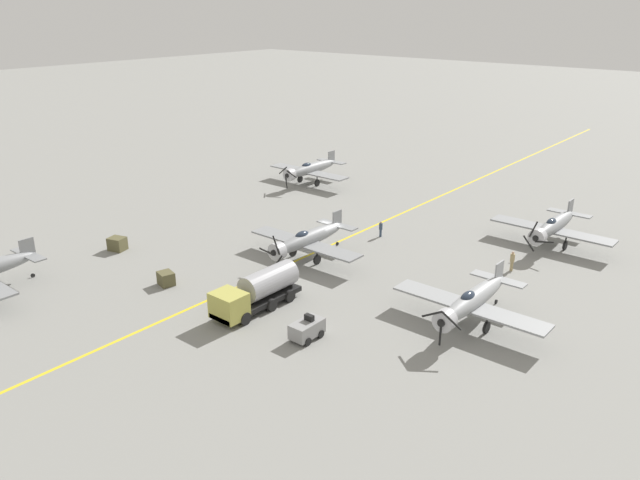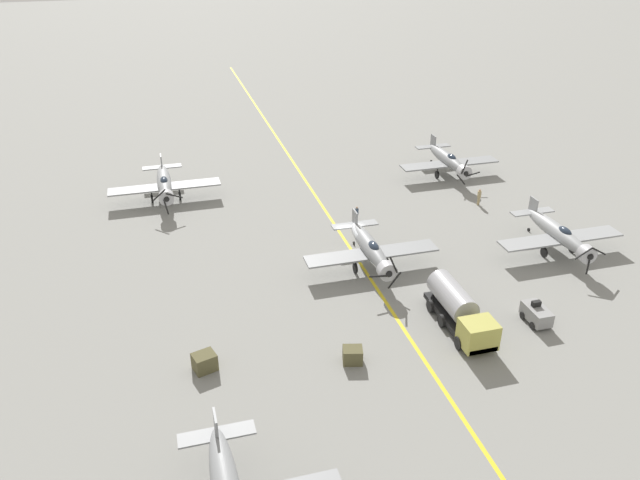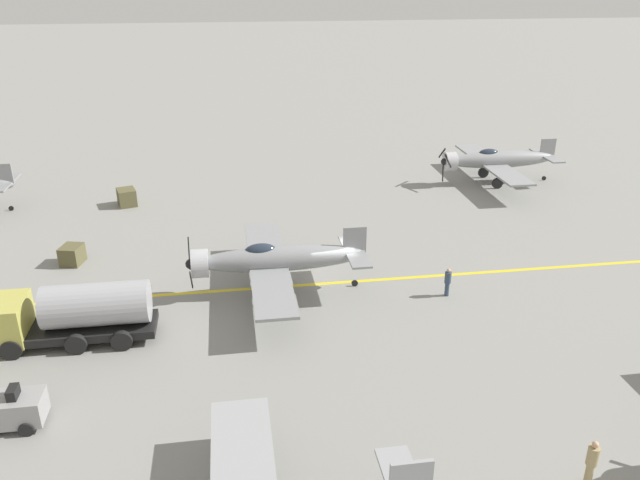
# 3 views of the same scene
# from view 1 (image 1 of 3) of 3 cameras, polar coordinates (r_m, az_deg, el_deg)

# --- Properties ---
(ground_plane) EXTENTS (400.00, 400.00, 0.00)m
(ground_plane) POSITION_cam_1_polar(r_m,az_deg,el_deg) (61.39, 0.43, -0.73)
(ground_plane) COLOR gray
(taxiway_stripe) EXTENTS (0.30, 160.00, 0.01)m
(taxiway_stripe) POSITION_cam_1_polar(r_m,az_deg,el_deg) (61.39, 0.43, -0.73)
(taxiway_stripe) COLOR yellow
(taxiway_stripe) RESTS_ON ground
(airplane_mid_left) EXTENTS (12.00, 9.98, 3.65)m
(airplane_mid_left) POSITION_cam_1_polar(r_m,az_deg,el_deg) (47.58, 13.70, -5.42)
(airplane_mid_left) COLOR #95979A
(airplane_mid_left) RESTS_ON ground
(airplane_near_right) EXTENTS (12.00, 9.98, 3.65)m
(airplane_near_right) POSITION_cam_1_polar(r_m,az_deg,el_deg) (83.00, -0.91, 6.51)
(airplane_near_right) COLOR gray
(airplane_near_right) RESTS_ON ground
(airplane_near_left) EXTENTS (12.00, 9.98, 3.73)m
(airplane_near_left) POSITION_cam_1_polar(r_m,az_deg,el_deg) (65.58, 20.55, 1.20)
(airplane_near_left) COLOR gray
(airplane_near_left) RESTS_ON ground
(airplane_mid_center) EXTENTS (12.00, 9.98, 3.68)m
(airplane_mid_center) POSITION_cam_1_polar(r_m,az_deg,el_deg) (58.02, -1.18, 0.08)
(airplane_mid_center) COLOR gray
(airplane_mid_center) RESTS_ON ground
(fuel_tanker) EXTENTS (2.68, 8.00, 2.98)m
(fuel_tanker) POSITION_cam_1_polar(r_m,az_deg,el_deg) (49.11, -5.80, -4.68)
(fuel_tanker) COLOR black
(fuel_tanker) RESTS_ON ground
(tow_tractor) EXTENTS (1.57, 2.60, 1.79)m
(tow_tractor) POSITION_cam_1_polar(r_m,az_deg,el_deg) (45.03, -1.20, -8.11)
(tow_tractor) COLOR gray
(tow_tractor) RESTS_ON ground
(ground_crew_walking) EXTENTS (0.36, 0.36, 1.66)m
(ground_crew_walking) POSITION_cam_1_polar(r_m,az_deg,el_deg) (64.35, 5.57, 1.07)
(ground_crew_walking) COLOR #334256
(ground_crew_walking) RESTS_ON ground
(ground_crew_inspecting) EXTENTS (0.40, 0.40, 1.85)m
(ground_crew_inspecting) POSITION_cam_1_polar(r_m,az_deg,el_deg) (58.45, 17.17, -1.79)
(ground_crew_inspecting) COLOR tan
(ground_crew_inspecting) RESTS_ON ground
(supply_crate_by_tanker) EXTENTS (1.84, 1.67, 1.28)m
(supply_crate_by_tanker) POSITION_cam_1_polar(r_m,az_deg,el_deg) (63.80, -18.04, -0.34)
(supply_crate_by_tanker) COLOR brown
(supply_crate_by_tanker) RESTS_ON ground
(supply_crate_mid_lane) EXTENTS (1.63, 1.47, 1.16)m
(supply_crate_mid_lane) POSITION_cam_1_polar(r_m,az_deg,el_deg) (54.88, -13.90, -3.44)
(supply_crate_mid_lane) COLOR brown
(supply_crate_mid_lane) RESTS_ON ground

